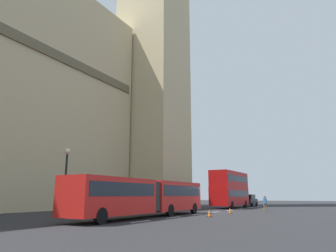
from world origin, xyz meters
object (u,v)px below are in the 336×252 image
traffic_cone_west (209,213)px  traffic_cone_middle (230,211)px  articulated_bus (146,195)px  sedan_lead (249,200)px  street_lamp (66,177)px  double_decker_bus (230,188)px  pedestrian_near_cones (265,203)px

traffic_cone_west → traffic_cone_middle: (5.19, -0.03, 0.00)m
articulated_bus → sedan_lead: size_ratio=3.69×
traffic_cone_west → street_lamp: bearing=130.9°
articulated_bus → street_lamp: size_ratio=3.08×
traffic_cone_west → sedan_lead: bearing=8.4°
double_decker_bus → sedan_lead: (8.63, -0.19, -1.80)m
articulated_bus → traffic_cone_west: size_ratio=27.99×
sedan_lead → traffic_cone_west: bearing=-171.6°
traffic_cone_middle → street_lamp: street_lamp is taller
articulated_bus → sedan_lead: bearing=-0.4°
traffic_cone_west → traffic_cone_middle: size_ratio=1.00×
street_lamp → pedestrian_near_cones: (17.25, -11.01, -2.14)m
articulated_bus → traffic_cone_middle: (8.38, -4.17, -1.46)m
traffic_cone_middle → street_lamp: size_ratio=0.11×
sedan_lead → pedestrian_near_cones: bearing=-159.6°
traffic_cone_middle → double_decker_bus: bearing=18.0°
traffic_cone_west → street_lamp: street_lamp is taller
articulated_bus → street_lamp: bearing=133.7°
articulated_bus → traffic_cone_middle: 9.47m
sedan_lead → street_lamp: 34.58m
articulated_bus → sedan_lead: articulated_bus is taller
traffic_cone_middle → pedestrian_near_cones: size_ratio=0.34×
articulated_bus → pedestrian_near_cones: size_ratio=9.61×
traffic_cone_west → pedestrian_near_cones: bearing=-13.6°
articulated_bus → traffic_cone_west: 5.43m
traffic_cone_west → pedestrian_near_cones: size_ratio=0.34×
articulated_bus → street_lamp: 6.37m
sedan_lead → traffic_cone_middle: sedan_lead is taller
articulated_bus → double_decker_bus: (21.27, 0.00, 0.96)m
double_decker_bus → traffic_cone_middle: size_ratio=16.69×
street_lamp → double_decker_bus: bearing=-10.0°
double_decker_bus → street_lamp: size_ratio=1.84×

